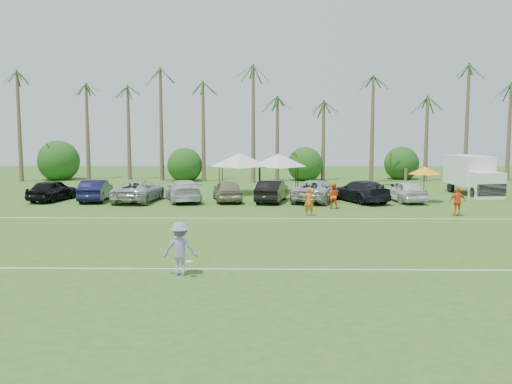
{
  "coord_description": "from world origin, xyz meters",
  "views": [
    {
      "loc": [
        2.12,
        -18.78,
        5.25
      ],
      "look_at": [
        1.52,
        13.56,
        1.6
      ],
      "focal_mm": 40.0,
      "sensor_mm": 36.0,
      "label": 1
    }
  ],
  "objects": [
    {
      "name": "parked_car_7",
      "position": [
        8.84,
        21.6,
        0.78
      ],
      "size": [
        4.05,
        5.78,
        1.55
      ],
      "primitive_type": "imported",
      "rotation": [
        0.0,
        0.0,
        3.53
      ],
      "color": "black",
      "rests_on": "ground"
    },
    {
      "name": "parked_car_1",
      "position": [
        -10.18,
        21.77,
        0.78
      ],
      "size": [
        1.98,
        4.82,
        1.55
      ],
      "primitive_type": "imported",
      "rotation": [
        0.0,
        0.0,
        3.21
      ],
      "color": "#101034",
      "rests_on": "ground"
    },
    {
      "name": "parked_car_3",
      "position": [
        -3.84,
        21.66,
        0.78
      ],
      "size": [
        3.51,
        5.74,
        1.55
      ],
      "primitive_type": "imported",
      "rotation": [
        0.0,
        0.0,
        3.41
      ],
      "color": "silver",
      "rests_on": "ground"
    },
    {
      "name": "palm_tree_8",
      "position": [
        13.0,
        38.0,
        7.48
      ],
      "size": [
        2.4,
        2.4,
        8.9
      ],
      "color": "brown",
      "rests_on": "ground"
    },
    {
      "name": "box_truck",
      "position": [
        18.36,
        26.1,
        1.64
      ],
      "size": [
        2.95,
        6.17,
        3.06
      ],
      "rotation": [
        0.0,
        0.0,
        0.13
      ],
      "color": "white",
      "rests_on": "ground"
    },
    {
      "name": "sideline_player_a",
      "position": [
        4.67,
        15.14,
        0.86
      ],
      "size": [
        0.64,
        0.44,
        1.72
      ],
      "primitive_type": "imported",
      "rotation": [
        0.0,
        0.0,
        3.1
      ],
      "color": "orange",
      "rests_on": "ground"
    },
    {
      "name": "parked_car_4",
      "position": [
        -0.67,
        21.73,
        0.78
      ],
      "size": [
        2.58,
        4.81,
        1.55
      ],
      "primitive_type": "imported",
      "rotation": [
        0.0,
        0.0,
        3.31
      ],
      "color": "gray",
      "rests_on": "ground"
    },
    {
      "name": "sideline_player_b",
      "position": [
        6.47,
        18.22,
        0.83
      ],
      "size": [
        0.94,
        0.82,
        1.65
      ],
      "primitive_type": "imported",
      "rotation": [
        0.0,
        0.0,
        2.87
      ],
      "color": "#FB551B",
      "rests_on": "ground"
    },
    {
      "name": "palm_tree_7",
      "position": [
        8.0,
        38.0,
        10.06
      ],
      "size": [
        2.4,
        2.4,
        11.9
      ],
      "color": "brown",
      "rests_on": "ground"
    },
    {
      "name": "palm_tree_4",
      "position": [
        -4.0,
        38.0,
        7.48
      ],
      "size": [
        2.4,
        2.4,
        8.9
      ],
      "color": "brown",
      "rests_on": "ground"
    },
    {
      "name": "palm_tree_6",
      "position": [
        4.0,
        38.0,
        9.21
      ],
      "size": [
        2.4,
        2.4,
        10.9
      ],
      "color": "brown",
      "rests_on": "ground"
    },
    {
      "name": "parked_car_0",
      "position": [
        -13.35,
        21.82,
        0.78
      ],
      "size": [
        2.69,
        4.83,
        1.55
      ],
      "primitive_type": "imported",
      "rotation": [
        0.0,
        0.0,
        2.95
      ],
      "color": "black",
      "rests_on": "ground"
    },
    {
      "name": "sideline_player_c",
      "position": [
        13.54,
        15.13,
        0.87
      ],
      "size": [
        1.05,
        0.51,
        1.74
      ],
      "primitive_type": "imported",
      "rotation": [
        0.0,
        0.0,
        3.22
      ],
      "color": "orange",
      "rests_on": "ground"
    },
    {
      "name": "canopy_tent_left",
      "position": [
        0.01,
        26.56,
        3.27
      ],
      "size": [
        4.71,
        4.71,
        3.82
      ],
      "color": "black",
      "rests_on": "ground"
    },
    {
      "name": "palm_tree_1",
      "position": [
        -17.0,
        38.0,
        8.35
      ],
      "size": [
        2.4,
        2.4,
        9.9
      ],
      "color": "brown",
      "rests_on": "ground"
    },
    {
      "name": "parked_car_2",
      "position": [
        -7.01,
        21.48,
        0.78
      ],
      "size": [
        3.14,
        5.83,
        1.55
      ],
      "primitive_type": "imported",
      "rotation": [
        0.0,
        0.0,
        3.04
      ],
      "color": "#ADADAD",
      "rests_on": "ground"
    },
    {
      "name": "bush_tree_3",
      "position": [
        16.0,
        39.0,
        1.8
      ],
      "size": [
        4.0,
        4.0,
        4.0
      ],
      "color": "brown",
      "rests_on": "ground"
    },
    {
      "name": "parked_car_8",
      "position": [
        12.01,
        21.73,
        0.78
      ],
      "size": [
        2.52,
        4.79,
        1.55
      ],
      "primitive_type": "imported",
      "rotation": [
        0.0,
        0.0,
        3.3
      ],
      "color": "white",
      "rests_on": "ground"
    },
    {
      "name": "bush_tree_1",
      "position": [
        -6.0,
        39.0,
        1.8
      ],
      "size": [
        4.0,
        4.0,
        4.0
      ],
      "color": "brown",
      "rests_on": "ground"
    },
    {
      "name": "palm_tree_9",
      "position": [
        18.0,
        38.0,
        8.35
      ],
      "size": [
        2.4,
        2.4,
        9.9
      ],
      "color": "brown",
      "rests_on": "ground"
    },
    {
      "name": "parked_car_5",
      "position": [
        2.5,
        21.52,
        0.78
      ],
      "size": [
        2.51,
        4.94,
        1.55
      ],
      "primitive_type": "imported",
      "rotation": [
        0.0,
        0.0,
        2.95
      ],
      "color": "black",
      "rests_on": "ground"
    },
    {
      "name": "market_umbrella",
      "position": [
        13.27,
        21.49,
        2.27
      ],
      "size": [
        2.27,
        2.27,
        2.53
      ],
      "color": "black",
      "rests_on": "ground"
    },
    {
      "name": "frisbee_player",
      "position": [
        -0.95,
        1.12,
        0.96
      ],
      "size": [
        1.27,
        0.82,
        1.92
      ],
      "rotation": [
        0.0,
        0.0,
        3.09
      ],
      "color": "#8886BE",
      "rests_on": "ground"
    },
    {
      "name": "canopy_tent_right",
      "position": [
        3.09,
        27.46,
        3.18
      ],
      "size": [
        4.58,
        4.58,
        3.71
      ],
      "color": "black",
      "rests_on": "ground"
    },
    {
      "name": "palm_tree_0",
      "position": [
        -22.0,
        38.0,
        7.48
      ],
      "size": [
        2.4,
        2.4,
        8.9
      ],
      "color": "brown",
      "rests_on": "ground"
    },
    {
      "name": "palm_tree_3",
      "position": [
        -8.0,
        38.0,
        10.06
      ],
      "size": [
        2.4,
        2.4,
        11.9
      ],
      "color": "brown",
      "rests_on": "ground"
    },
    {
      "name": "bush_tree_2",
      "position": [
        6.0,
        39.0,
        1.8
      ],
      "size": [
        4.0,
        4.0,
        4.0
      ],
      "color": "brown",
      "rests_on": "ground"
    },
    {
      "name": "palm_tree_10",
      "position": [
        23.0,
        38.0,
        9.21
      ],
      "size": [
        2.4,
        2.4,
        10.9
      ],
      "color": "brown",
      "rests_on": "ground"
    },
    {
      "name": "palm_tree_2",
      "position": [
        -12.0,
        38.0,
        9.21
      ],
      "size": [
        2.4,
        2.4,
        10.9
      ],
      "color": "brown",
      "rests_on": "ground"
    },
    {
      "name": "bush_tree_0",
      "position": [
        -19.0,
        39.0,
        1.8
      ],
      "size": [
        4.0,
        4.0,
        4.0
      ],
      "color": "brown",
      "rests_on": "ground"
    },
    {
      "name": "parked_car_6",
      "position": [
        5.67,
        21.8,
        0.78
      ],
      "size": [
        4.21,
        6.12,
        1.55
      ],
      "primitive_type": "imported",
      "rotation": [
        0.0,
        0.0,
        2.82
      ],
      "color": "#B0B2B5",
      "rests_on": "ground"
    },
    {
      "name": "ground",
      "position": [
        0.0,
        0.0,
        0.0
      ],
      "size": [
        120.0,
        120.0,
        0.0
      ],
      "primitive_type": "plane",
      "color": "#345F1C",
      "rests_on": "ground"
    },
    {
      "name": "field_lines",
      "position": [
        0.0,
        8.0,
        0.01
      ],
      "size": [
        80.0,
        12.1,
        0.01
      ],
      "color": "white",
      "rests_on": "ground"
    },
    {
      "name": "palm_tree_5",
      "position": [
        0.0,
        38.0,
        8.35
      ],
      "size": [
        2.4,
        2.4,
        9.9
      ],
      "color": "brown",
      "rests_on": "ground"
    }
  ]
}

